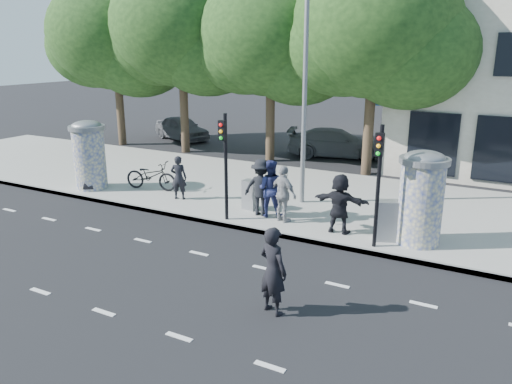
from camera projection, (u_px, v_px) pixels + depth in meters
The scene contains 26 objects.
ground at pixel (168, 273), 12.58m from camera, with size 120.00×120.00×0.00m, color black.
sidewalk at pixel (291, 195), 18.90m from camera, with size 40.00×8.00×0.15m, color gray.
curb at pixel (238, 227), 15.56m from camera, with size 40.00×0.10×0.16m, color slate.
lane_dash_near at pixel (104, 312), 10.72m from camera, with size 32.00×0.12×0.01m, color silver.
lane_dash_far at pixel (199, 253), 13.76m from camera, with size 32.00×0.12×0.01m, color silver.
ad_column_left at pixel (89, 153), 19.22m from camera, with size 1.36×1.36×2.65m.
ad_column_right at pixel (421, 196), 13.76m from camera, with size 1.36×1.36×2.65m.
traffic_pole_near at pixel (225, 156), 15.43m from camera, with size 0.22×0.31×3.40m.
traffic_pole_far at pixel (378, 174), 13.25m from camera, with size 0.22×0.31×3.40m.
street_lamp at pixel (305, 69), 16.48m from camera, with size 0.25×0.93×8.00m.
tree_far_left at pixel (114, 33), 27.31m from camera, with size 7.20×7.20×9.26m.
tree_mid_left at pixel (181, 26), 25.18m from camera, with size 7.20×7.20×9.57m.
tree_near_left at pixel (271, 34), 23.20m from camera, with size 6.80×6.80×8.97m.
tree_center at pixel (375, 26), 20.52m from camera, with size 7.00×7.00×9.30m.
ped_a at pixel (87, 168), 19.03m from camera, with size 0.87×0.57×1.78m, color black.
ped_b at pixel (179, 178), 17.97m from camera, with size 0.58×0.38×1.60m, color black.
ped_c at pixel (270, 188), 16.12m from camera, with size 0.91×0.71×1.87m, color navy.
ped_d at pixel (261, 187), 16.23m from camera, with size 1.21×0.69×1.87m, color black.
ped_e at pixel (283, 194), 15.60m from camera, with size 1.06×0.60×1.81m, color gray.
ped_f at pixel (340, 204), 14.67m from camera, with size 1.67×0.60×1.80m, color black.
man_road at pixel (273, 271), 10.47m from camera, with size 0.71×0.47×1.94m, color black.
bicycle at pixel (151, 176), 19.22m from camera, with size 2.11×0.74×1.11m, color black.
cabinet_left at pixel (250, 195), 16.91m from camera, with size 0.49×0.35×1.01m, color gray.
cabinet_right at pixel (386, 221), 14.17m from camera, with size 0.56×0.41×1.18m, color gray.
car_left at pixel (182, 128), 30.34m from camera, with size 4.18×1.68×1.42m, color #4F5156.
car_right at pixel (336, 143), 25.65m from camera, with size 4.96×2.02×1.44m, color #595C61.
Camera 1 is at (7.41, -9.07, 5.50)m, focal length 35.00 mm.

